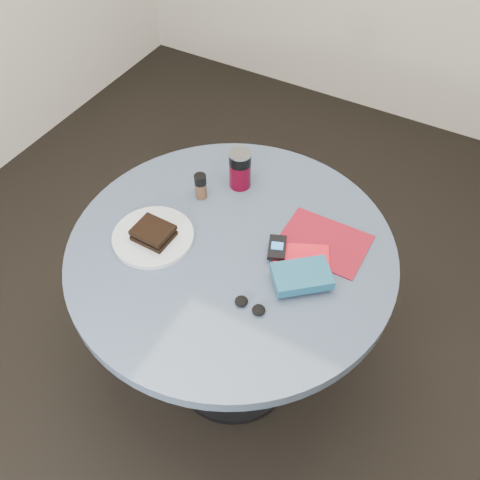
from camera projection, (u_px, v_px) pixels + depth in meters
The scene contains 11 objects.
ground at pixel (234, 367), 2.17m from camera, with size 4.00×4.00×0.00m, color black.
table at pixel (232, 280), 1.74m from camera, with size 1.00×1.00×0.75m.
plate at pixel (153, 237), 1.63m from camera, with size 0.25×0.25×0.02m, color silver.
sandwich at pixel (153, 233), 1.60m from camera, with size 0.11×0.10×0.04m.
soda_can at pixel (240, 169), 1.75m from camera, with size 0.08×0.08×0.14m.
pepper_grinder at pixel (201, 186), 1.72m from camera, with size 0.05×0.05×0.09m.
magazine at pixel (324, 242), 1.62m from camera, with size 0.26×0.19×0.00m, color maroon.
red_book at pixel (301, 259), 1.57m from camera, with size 0.16×0.11×0.01m, color red.
novel at pixel (302, 276), 1.50m from camera, with size 0.16×0.10×0.03m, color navy.
mp3_player at pixel (277, 248), 1.58m from camera, with size 0.08×0.10×0.02m.
headphones at pixel (250, 306), 1.46m from camera, with size 0.09×0.04×0.02m.
Camera 1 is at (0.54, -0.91, 1.97)m, focal length 40.00 mm.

